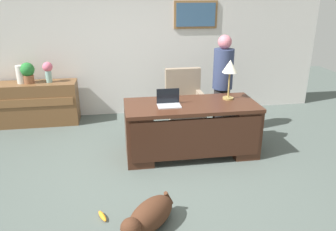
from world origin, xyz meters
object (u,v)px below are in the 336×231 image
at_px(credenza, 35,103).
at_px(dog_lying, 149,216).
at_px(laptop, 169,101).
at_px(vase_with_flowers, 48,70).
at_px(desk, 191,127).
at_px(vase_empty, 20,74).
at_px(person_standing, 222,85).
at_px(potted_plant, 28,72).
at_px(dog_toy_plush, 102,216).
at_px(armchair, 184,104).
at_px(desk_lamp, 230,69).

distance_m(credenza, dog_lying, 3.63).
height_order(credenza, laptop, laptop).
bearing_deg(vase_with_flowers, dog_lying, -66.07).
xyz_separation_m(desk, vase_empty, (-2.67, 1.63, 0.50)).
bearing_deg(dog_lying, vase_empty, 120.52).
bearing_deg(person_standing, laptop, -145.40).
bearing_deg(potted_plant, dog_toy_plush, -66.47).
relative_size(armchair, desk_lamp, 1.81).
bearing_deg(credenza, desk, -33.12).
bearing_deg(vase_empty, dog_lying, -59.48).
relative_size(vase_with_flowers, vase_empty, 1.15).
height_order(dog_lying, vase_empty, vase_empty).
distance_m(laptop, vase_with_flowers, 2.48).
distance_m(desk, desk_lamp, 1.01).
relative_size(desk, dog_lying, 2.87).
bearing_deg(laptop, vase_with_flowers, 139.11).
bearing_deg(desk_lamp, desk, -164.44).
xyz_separation_m(dog_lying, laptop, (0.46, 1.57, 0.68)).
relative_size(dog_lying, dog_toy_plush, 3.37).
height_order(laptop, potted_plant, potted_plant).
distance_m(armchair, vase_empty, 2.88).
xyz_separation_m(laptop, vase_with_flowers, (-1.87, 1.62, 0.15)).
height_order(credenza, vase_empty, vase_empty).
bearing_deg(vase_with_flowers, vase_empty, 180.00).
bearing_deg(dog_toy_plush, dog_lying, -27.45).
distance_m(armchair, laptop, 1.07).
relative_size(armchair, vase_with_flowers, 2.93).
xyz_separation_m(desk, desk_lamp, (0.59, 0.16, 0.80)).
distance_m(person_standing, dog_lying, 2.77).
bearing_deg(vase_with_flowers, dog_toy_plush, -72.26).
xyz_separation_m(desk, vase_with_flowers, (-2.20, 1.63, 0.56)).
relative_size(desk, laptop, 5.89).
xyz_separation_m(armchair, dog_lying, (-0.87, -2.48, -0.32)).
bearing_deg(vase_empty, armchair, -14.40).
height_order(armchair, person_standing, person_standing).
xyz_separation_m(vase_empty, potted_plant, (0.13, 0.00, 0.04)).
relative_size(laptop, vase_empty, 1.02).
distance_m(dog_lying, vase_empty, 3.78).
relative_size(vase_with_flowers, potted_plant, 1.00).
relative_size(person_standing, potted_plant, 4.56).
bearing_deg(dog_lying, vase_with_flowers, 113.93).
xyz_separation_m(desk_lamp, dog_toy_plush, (-1.85, -1.48, -1.20)).
xyz_separation_m(person_standing, dog_toy_plush, (-1.92, -2.01, -0.82)).
relative_size(vase_with_flowers, dog_toy_plush, 1.84).
height_order(credenza, potted_plant, potted_plant).
height_order(desk_lamp, dog_toy_plush, desk_lamp).
bearing_deg(credenza, potted_plant, 178.34).
distance_m(desk, vase_with_flowers, 2.79).
distance_m(vase_with_flowers, potted_plant, 0.34).
height_order(desk_lamp, vase_with_flowers, desk_lamp).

